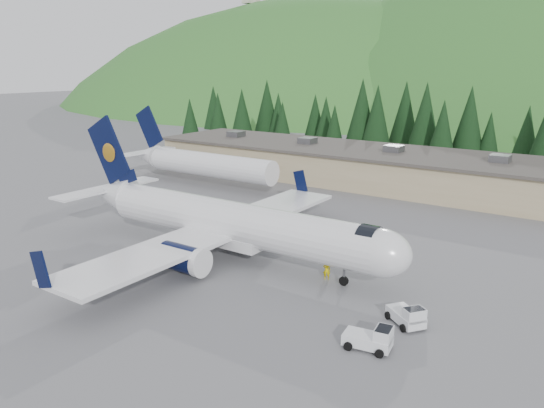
{
  "coord_description": "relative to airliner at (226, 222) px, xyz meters",
  "views": [
    {
      "loc": [
        29.66,
        -36.93,
        17.79
      ],
      "look_at": [
        0.0,
        6.0,
        4.0
      ],
      "focal_mm": 35.0,
      "sensor_mm": 36.0,
      "label": 1
    }
  ],
  "objects": [
    {
      "name": "ground",
      "position": [
        1.1,
        0.01,
        -3.34
      ],
      "size": [
        600.0,
        600.0,
        0.0
      ],
      "primitive_type": "plane",
      "color": "#5B5B60"
    },
    {
      "name": "ramp_worker",
      "position": [
        10.66,
        0.37,
        -2.48
      ],
      "size": [
        0.74,
        0.62,
        1.71
      ],
      "primitive_type": "imported",
      "rotation": [
        0.0,
        0.0,
        3.55
      ],
      "color": "yellow",
      "rests_on": "ground"
    },
    {
      "name": "airliner",
      "position": [
        0.0,
        0.0,
        0.0
      ],
      "size": [
        37.62,
        35.24,
        12.53
      ],
      "rotation": [
        0.0,
        0.0,
        0.0
      ],
      "color": "white",
      "rests_on": "ground"
    },
    {
      "name": "second_airliner",
      "position": [
        -23.82,
        22.01,
        -0.02
      ],
      "size": [
        27.5,
        11.0,
        10.05
      ],
      "color": "white",
      "rests_on": "ground"
    },
    {
      "name": "baggage_tug_a",
      "position": [
        18.63,
        -8.05,
        -2.61
      ],
      "size": [
        3.26,
        2.23,
        1.63
      ],
      "rotation": [
        0.0,
        0.0,
        0.15
      ],
      "color": "silver",
      "rests_on": "ground"
    },
    {
      "name": "terminal_building",
      "position": [
        -3.91,
        38.01,
        -0.72
      ],
      "size": [
        71.0,
        17.0,
        6.1
      ],
      "color": "tan",
      "rests_on": "ground"
    },
    {
      "name": "baggage_tug_b",
      "position": [
        19.37,
        -3.67,
        -2.62
      ],
      "size": [
        3.32,
        3.01,
        1.61
      ],
      "rotation": [
        0.0,
        0.0,
        -0.64
      ],
      "color": "silver",
      "rests_on": "ground"
    },
    {
      "name": "tree_line",
      "position": [
        -1.99,
        61.57,
        4.3
      ],
      "size": [
        114.35,
        18.55,
        14.44
      ],
      "color": "black",
      "rests_on": "ground"
    }
  ]
}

